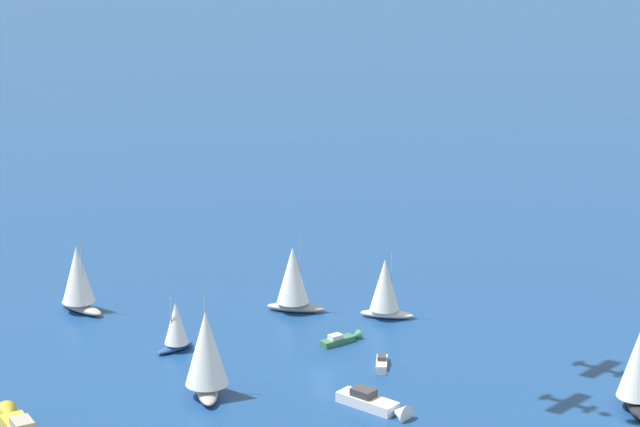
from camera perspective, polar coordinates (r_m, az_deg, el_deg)
ground_plane at (r=167.86m, az=0.10°, el=-7.37°), size 2000.00×2000.00×0.00m
sailboat_near_centre at (r=160.02m, az=-5.21°, el=-6.34°), size 10.22×5.98×12.91m
motorboat_far_stbd at (r=170.22m, az=2.82°, el=-6.89°), size 5.89×3.15×1.66m
sailboat_inshore at (r=161.05m, az=14.31°, el=-6.82°), size 9.55×6.30×11.87m
motorboat_offshore at (r=155.95m, az=-13.62°, el=-9.36°), size 11.33×5.77×3.19m
motorboat_trailing at (r=178.64m, az=1.04°, el=-5.73°), size 4.08×6.60×1.88m
sailboat_ahead at (r=186.92m, az=2.98°, el=-3.39°), size 5.82×8.26×10.36m
sailboat_mid_cluster at (r=192.63m, az=-10.97°, el=-2.91°), size 8.74×7.38×11.59m
motorboat_outer_ring_c at (r=157.53m, az=2.59°, el=-8.67°), size 9.72×8.21×2.95m
sailboat_outer_ring_d at (r=189.15m, az=-1.24°, el=-2.97°), size 6.47×9.16×11.50m
sailboat_outer_ring_e at (r=175.91m, az=-6.58°, el=-5.10°), size 4.80×6.14×7.92m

